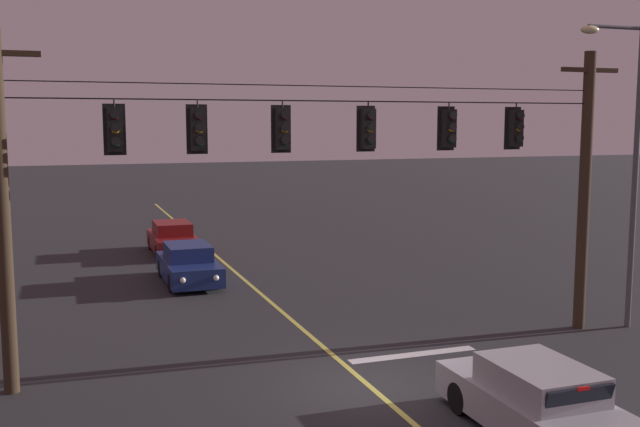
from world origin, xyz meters
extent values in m
plane|color=#28282B|center=(0.00, 0.00, 0.00)|extent=(180.00, 180.00, 0.00)
cube|color=#D1C64C|center=(0.00, 8.24, 0.00)|extent=(0.14, 60.00, 0.01)
cube|color=silver|center=(1.90, 1.64, 0.00)|extent=(3.40, 0.36, 0.01)
cylinder|color=#38281C|center=(-7.39, 2.24, 3.84)|extent=(0.32, 0.32, 7.67)
cylinder|color=#38281C|center=(7.39, 2.24, 3.84)|extent=(0.32, 0.32, 7.67)
cube|color=#38281C|center=(7.39, 2.24, 7.17)|extent=(1.80, 0.12, 0.12)
cylinder|color=slate|center=(7.39, 2.24, 6.82)|extent=(0.12, 0.12, 0.18)
cylinder|color=black|center=(0.00, 2.24, 6.27)|extent=(14.79, 0.03, 0.03)
cylinder|color=black|center=(0.00, 2.24, 6.62)|extent=(14.79, 0.02, 0.02)
cylinder|color=black|center=(-5.07, 2.24, 6.18)|extent=(0.04, 0.04, 0.18)
cube|color=black|center=(-5.07, 2.24, 5.61)|extent=(0.32, 0.26, 0.96)
cube|color=black|center=(-5.07, 2.39, 5.61)|extent=(0.48, 0.03, 1.12)
sphere|color=#380A0A|center=(-5.07, 2.08, 5.90)|extent=(0.17, 0.17, 0.17)
cylinder|color=black|center=(-5.07, 2.04, 5.94)|extent=(0.20, 0.10, 0.20)
sphere|color=orange|center=(-5.07, 2.08, 5.61)|extent=(0.17, 0.17, 0.17)
cylinder|color=black|center=(-5.07, 2.04, 5.65)|extent=(0.20, 0.10, 0.20)
sphere|color=black|center=(-5.07, 2.08, 5.32)|extent=(0.17, 0.17, 0.17)
cylinder|color=black|center=(-5.07, 2.04, 5.37)|extent=(0.20, 0.10, 0.20)
cylinder|color=black|center=(-3.27, 2.24, 6.18)|extent=(0.04, 0.04, 0.18)
cube|color=black|center=(-3.27, 2.24, 5.61)|extent=(0.32, 0.26, 0.96)
cube|color=black|center=(-3.27, 2.39, 5.61)|extent=(0.48, 0.03, 1.12)
sphere|color=#380A0A|center=(-3.27, 2.08, 5.90)|extent=(0.17, 0.17, 0.17)
cylinder|color=black|center=(-3.27, 2.04, 5.94)|extent=(0.20, 0.10, 0.20)
sphere|color=orange|center=(-3.27, 2.08, 5.61)|extent=(0.17, 0.17, 0.17)
cylinder|color=black|center=(-3.27, 2.04, 5.65)|extent=(0.20, 0.10, 0.20)
sphere|color=black|center=(-3.27, 2.08, 5.32)|extent=(0.17, 0.17, 0.17)
cylinder|color=black|center=(-3.27, 2.04, 5.37)|extent=(0.20, 0.10, 0.20)
cylinder|color=black|center=(-1.28, 2.24, 6.18)|extent=(0.04, 0.04, 0.18)
cube|color=black|center=(-1.28, 2.24, 5.61)|extent=(0.32, 0.26, 0.96)
cube|color=black|center=(-1.28, 2.39, 5.61)|extent=(0.48, 0.03, 1.12)
sphere|color=#380A0A|center=(-1.28, 2.08, 5.90)|extent=(0.17, 0.17, 0.17)
cylinder|color=black|center=(-1.28, 2.04, 5.94)|extent=(0.20, 0.10, 0.20)
sphere|color=orange|center=(-1.28, 2.08, 5.61)|extent=(0.17, 0.17, 0.17)
cylinder|color=black|center=(-1.28, 2.04, 5.65)|extent=(0.20, 0.10, 0.20)
sphere|color=black|center=(-1.28, 2.08, 5.32)|extent=(0.17, 0.17, 0.17)
cylinder|color=black|center=(-1.28, 2.04, 5.37)|extent=(0.20, 0.10, 0.20)
cylinder|color=black|center=(0.89, 2.24, 6.18)|extent=(0.04, 0.04, 0.18)
cube|color=black|center=(0.89, 2.24, 5.61)|extent=(0.32, 0.26, 0.96)
cube|color=black|center=(0.89, 2.39, 5.61)|extent=(0.48, 0.03, 1.12)
sphere|color=#380A0A|center=(0.89, 2.08, 5.90)|extent=(0.17, 0.17, 0.17)
cylinder|color=black|center=(0.89, 2.04, 5.94)|extent=(0.20, 0.10, 0.20)
sphere|color=orange|center=(0.89, 2.08, 5.61)|extent=(0.17, 0.17, 0.17)
cylinder|color=black|center=(0.89, 2.04, 5.65)|extent=(0.20, 0.10, 0.20)
sphere|color=black|center=(0.89, 2.08, 5.32)|extent=(0.17, 0.17, 0.17)
cylinder|color=black|center=(0.89, 2.04, 5.37)|extent=(0.20, 0.10, 0.20)
cylinder|color=black|center=(3.11, 2.24, 6.18)|extent=(0.04, 0.04, 0.18)
cube|color=black|center=(3.11, 2.24, 5.61)|extent=(0.32, 0.26, 0.96)
cube|color=black|center=(3.11, 2.39, 5.61)|extent=(0.48, 0.03, 1.12)
sphere|color=#380A0A|center=(3.11, 2.08, 5.90)|extent=(0.17, 0.17, 0.17)
cylinder|color=black|center=(3.11, 2.04, 5.94)|extent=(0.20, 0.10, 0.20)
sphere|color=orange|center=(3.11, 2.08, 5.61)|extent=(0.17, 0.17, 0.17)
cylinder|color=black|center=(3.11, 2.04, 5.65)|extent=(0.20, 0.10, 0.20)
sphere|color=black|center=(3.11, 2.08, 5.32)|extent=(0.17, 0.17, 0.17)
cylinder|color=black|center=(3.11, 2.04, 5.37)|extent=(0.20, 0.10, 0.20)
cylinder|color=black|center=(5.10, 2.24, 6.18)|extent=(0.04, 0.04, 0.18)
cube|color=black|center=(5.10, 2.24, 5.61)|extent=(0.32, 0.26, 0.96)
cube|color=black|center=(5.10, 2.39, 5.61)|extent=(0.48, 0.03, 1.12)
sphere|color=#380A0A|center=(5.10, 2.08, 5.90)|extent=(0.17, 0.17, 0.17)
cylinder|color=black|center=(5.10, 2.04, 5.94)|extent=(0.20, 0.10, 0.20)
sphere|color=orange|center=(5.10, 2.08, 5.61)|extent=(0.17, 0.17, 0.17)
cylinder|color=black|center=(5.10, 2.04, 5.65)|extent=(0.20, 0.10, 0.20)
sphere|color=black|center=(5.10, 2.08, 5.32)|extent=(0.17, 0.17, 0.17)
cylinder|color=black|center=(5.10, 2.04, 5.37)|extent=(0.20, 0.10, 0.20)
cube|color=#A5A5AD|center=(1.88, -3.34, 0.51)|extent=(1.80, 4.30, 0.68)
cube|color=#A5A5AD|center=(1.88, -3.46, 1.12)|extent=(1.51, 2.15, 0.54)
cube|color=black|center=(1.88, -2.52, 1.12)|extent=(1.40, 0.21, 0.48)
cube|color=black|center=(1.88, -4.52, 1.12)|extent=(1.37, 0.18, 0.46)
cylinder|color=black|center=(1.09, -2.01, 0.32)|extent=(0.22, 0.64, 0.64)
cylinder|color=black|center=(2.68, -2.01, 0.32)|extent=(0.22, 0.64, 0.64)
cube|color=red|center=(1.88, -4.63, 1.35)|extent=(0.24, 0.04, 0.06)
cube|color=navy|center=(-2.00, 11.82, 0.51)|extent=(1.80, 4.30, 0.68)
cube|color=navy|center=(-2.00, 11.94, 1.12)|extent=(1.51, 2.15, 0.54)
cube|color=black|center=(-2.00, 11.00, 1.12)|extent=(1.40, 0.21, 0.48)
cube|color=black|center=(-2.00, 13.00, 1.12)|extent=(1.37, 0.18, 0.46)
cylinder|color=black|center=(-1.20, 10.48, 0.32)|extent=(0.22, 0.64, 0.64)
cylinder|color=black|center=(-2.79, 10.48, 0.32)|extent=(0.22, 0.64, 0.64)
cylinder|color=black|center=(-1.20, 13.15, 0.32)|extent=(0.22, 0.64, 0.64)
cylinder|color=black|center=(-2.79, 13.15, 0.32)|extent=(0.22, 0.64, 0.64)
sphere|color=white|center=(-1.44, 9.65, 0.57)|extent=(0.20, 0.20, 0.20)
sphere|color=white|center=(-2.55, 9.65, 0.57)|extent=(0.20, 0.20, 0.20)
cube|color=maroon|center=(-1.67, 17.95, 0.51)|extent=(1.80, 4.30, 0.68)
cube|color=maroon|center=(-1.67, 18.07, 1.12)|extent=(1.51, 2.15, 0.54)
cube|color=black|center=(-1.67, 17.13, 1.12)|extent=(1.40, 0.21, 0.48)
cube|color=black|center=(-1.67, 19.13, 1.12)|extent=(1.37, 0.18, 0.46)
cylinder|color=black|center=(-0.88, 16.62, 0.32)|extent=(0.22, 0.64, 0.64)
cylinder|color=black|center=(-2.47, 16.62, 0.32)|extent=(0.22, 0.64, 0.64)
cylinder|color=black|center=(-0.88, 19.28, 0.32)|extent=(0.22, 0.64, 0.64)
cylinder|color=black|center=(-2.47, 19.28, 0.32)|extent=(0.22, 0.64, 0.64)
sphere|color=white|center=(-1.12, 15.78, 0.57)|extent=(0.20, 0.20, 0.20)
sphere|color=white|center=(-2.23, 15.78, 0.57)|extent=(0.20, 0.20, 0.20)
cylinder|color=#4C4F54|center=(8.78, 1.87, 4.20)|extent=(0.16, 0.16, 8.40)
cylinder|color=#4C4F54|center=(7.88, 1.87, 8.28)|extent=(1.80, 0.10, 0.10)
ellipsoid|color=beige|center=(7.03, 1.87, 8.18)|extent=(0.56, 0.30, 0.22)
camera|label=1|loc=(-6.20, -14.22, 5.77)|focal=41.02mm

